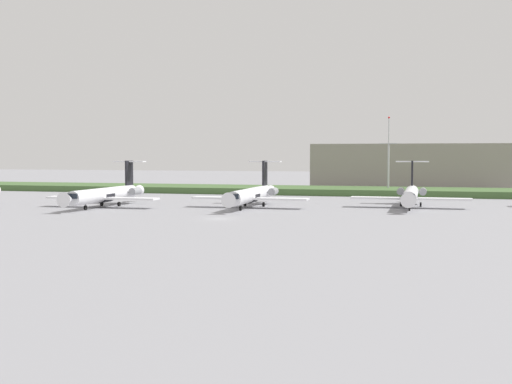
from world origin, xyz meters
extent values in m
plane|color=gray|center=(0.00, 30.00, 0.00)|extent=(500.00, 500.00, 0.00)
cube|color=#426033|center=(0.00, 70.03, 0.81)|extent=(320.00, 20.00, 1.63)
cylinder|color=white|center=(-28.89, 16.44, 2.45)|extent=(2.70, 24.00, 2.70)
cone|color=white|center=(-28.89, 2.94, 2.45)|extent=(2.70, 3.00, 2.70)
cone|color=white|center=(-28.89, 30.44, 2.45)|extent=(2.30, 4.00, 2.29)
cube|color=black|center=(-28.89, 4.84, 2.92)|extent=(2.02, 1.80, 0.90)
cylinder|color=black|center=(-28.89, 16.44, 2.30)|extent=(2.76, 3.60, 2.76)
cube|color=white|center=(-34.80, 15.44, 1.84)|extent=(11.00, 3.20, 0.36)
cube|color=white|center=(-22.99, 15.44, 1.84)|extent=(11.00, 3.20, 0.36)
cube|color=black|center=(-28.89, 27.44, 6.40)|extent=(0.36, 3.20, 5.20)
cube|color=white|center=(-28.89, 27.74, 8.80)|extent=(6.80, 1.80, 0.24)
cylinder|color=gray|center=(-31.14, 25.64, 2.65)|extent=(1.50, 3.40, 1.50)
cylinder|color=gray|center=(-26.64, 25.64, 2.65)|extent=(1.50, 3.40, 1.50)
cylinder|color=gray|center=(-28.89, 9.00, 1.00)|extent=(0.20, 0.20, 0.65)
cylinder|color=black|center=(-28.89, 9.00, 0.45)|extent=(0.30, 0.90, 0.90)
cylinder|color=black|center=(-30.79, 18.84, 0.45)|extent=(0.35, 0.90, 0.90)
cylinder|color=black|center=(-26.99, 18.84, 0.45)|extent=(0.35, 0.90, 0.90)
cylinder|color=white|center=(-0.85, 22.81, 2.45)|extent=(2.70, 24.00, 2.70)
cone|color=white|center=(-0.85, 9.31, 2.45)|extent=(2.70, 3.00, 2.70)
cone|color=white|center=(-0.85, 36.81, 2.45)|extent=(2.29, 4.00, 2.29)
cube|color=black|center=(-0.85, 11.21, 2.92)|extent=(2.03, 1.80, 0.90)
cylinder|color=black|center=(-0.85, 22.81, 2.30)|extent=(2.76, 3.60, 2.76)
cube|color=white|center=(-6.75, 21.81, 1.84)|extent=(11.00, 3.20, 0.36)
cube|color=white|center=(5.06, 21.81, 1.84)|extent=(11.00, 3.20, 0.36)
cube|color=black|center=(-0.85, 33.81, 6.40)|extent=(0.36, 3.20, 5.20)
cube|color=white|center=(-0.85, 34.11, 8.80)|extent=(6.80, 1.80, 0.24)
cylinder|color=gray|center=(-3.10, 32.01, 2.65)|extent=(1.50, 3.40, 1.50)
cylinder|color=gray|center=(1.40, 32.01, 2.65)|extent=(1.50, 3.40, 1.50)
cylinder|color=gray|center=(-0.85, 15.37, 1.00)|extent=(0.20, 0.20, 0.65)
cylinder|color=black|center=(-0.85, 15.37, 0.45)|extent=(0.30, 0.90, 0.90)
cylinder|color=black|center=(-2.75, 25.21, 0.45)|extent=(0.35, 0.90, 0.90)
cylinder|color=black|center=(1.05, 25.21, 0.45)|extent=(0.35, 0.90, 0.90)
cylinder|color=white|center=(29.15, 30.46, 2.45)|extent=(2.70, 24.00, 2.70)
cone|color=white|center=(29.15, 16.96, 2.45)|extent=(2.70, 3.00, 2.70)
cone|color=white|center=(29.15, 44.46, 2.45)|extent=(2.30, 4.00, 2.29)
cube|color=black|center=(29.15, 18.86, 2.92)|extent=(2.02, 1.80, 0.90)
cylinder|color=black|center=(29.15, 30.46, 2.30)|extent=(2.76, 3.60, 2.76)
cube|color=white|center=(23.25, 29.46, 1.84)|extent=(11.00, 3.20, 0.36)
cube|color=white|center=(35.06, 29.46, 1.84)|extent=(11.00, 3.20, 0.36)
cube|color=black|center=(29.15, 41.46, 6.40)|extent=(0.36, 3.20, 5.20)
cube|color=white|center=(29.15, 41.76, 8.80)|extent=(6.80, 1.80, 0.24)
cylinder|color=gray|center=(26.90, 39.66, 2.65)|extent=(1.50, 3.40, 1.50)
cylinder|color=gray|center=(31.40, 39.66, 2.65)|extent=(1.50, 3.40, 1.50)
cylinder|color=gray|center=(29.15, 23.02, 1.00)|extent=(0.20, 0.20, 0.65)
cylinder|color=black|center=(29.15, 23.02, 0.45)|extent=(0.30, 0.90, 0.90)
cylinder|color=black|center=(27.25, 32.86, 0.45)|extent=(0.35, 0.90, 0.90)
cylinder|color=black|center=(31.05, 32.86, 0.45)|extent=(0.35, 0.90, 0.90)
cylinder|color=#B2B2B7|center=(22.43, 72.58, 6.34)|extent=(0.50, 0.50, 12.67)
cylinder|color=#B2B2B7|center=(22.43, 72.58, 16.08)|extent=(0.28, 0.28, 6.82)
cube|color=#B2B2B7|center=(22.43, 72.58, 13.07)|extent=(4.40, 0.20, 0.20)
sphere|color=red|center=(22.43, 72.58, 19.75)|extent=(0.50, 0.50, 0.50)
cube|color=gray|center=(27.85, 99.28, 6.64)|extent=(57.14, 24.05, 13.28)
camera|label=1|loc=(32.40, -99.67, 10.46)|focal=45.97mm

